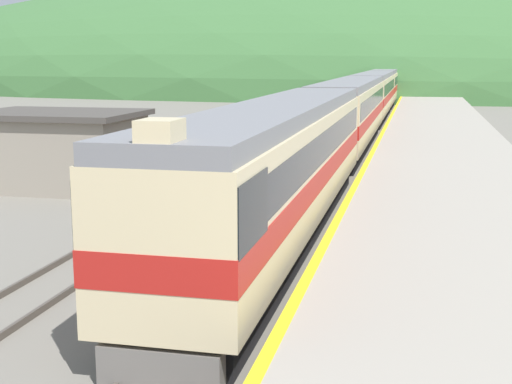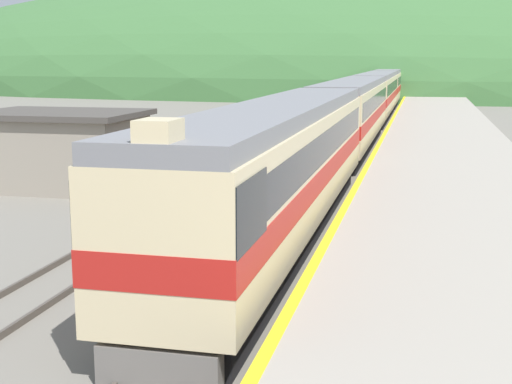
% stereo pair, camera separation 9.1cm
% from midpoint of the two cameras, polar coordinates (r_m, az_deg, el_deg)
% --- Properties ---
extents(track_main, '(1.52, 180.00, 0.16)m').
position_cam_midpoint_polar(track_main, '(67.15, 9.66, 5.83)').
color(track_main, '#4C443D').
rests_on(track_main, ground).
extents(track_siding, '(1.52, 180.00, 0.16)m').
position_cam_midpoint_polar(track_siding, '(67.59, 5.71, 5.96)').
color(track_siding, '#4C443D').
rests_on(track_siding, ground).
extents(platform, '(7.17, 140.00, 1.05)m').
position_cam_midpoint_polar(platform, '(47.08, 14.69, 4.16)').
color(platform, '#9E9689').
rests_on(platform, ground).
extents(distant_hills, '(221.89, 99.85, 43.10)m').
position_cam_midpoint_polar(distant_hills, '(137.11, 11.57, 8.14)').
color(distant_hills, '#3D6B38').
rests_on(distant_hills, ground).
extents(station_shed, '(7.05, 5.28, 3.32)m').
position_cam_midpoint_polar(station_shed, '(32.16, -15.33, 3.33)').
color(station_shed, gray).
rests_on(station_shed, ground).
extents(express_train_lead_car, '(2.85, 21.89, 4.61)m').
position_cam_midpoint_polar(express_train_lead_car, '(21.83, 2.08, 2.07)').
color(express_train_lead_car, black).
rests_on(express_train_lead_car, ground).
extents(carriage_second, '(2.84, 21.59, 4.25)m').
position_cam_midpoint_polar(carriage_second, '(44.35, 7.84, 6.35)').
color(carriage_second, black).
rests_on(carriage_second, ground).
extents(carriage_third, '(2.84, 21.59, 4.25)m').
position_cam_midpoint_polar(carriage_third, '(66.71, 9.70, 7.72)').
color(carriage_third, black).
rests_on(carriage_third, ground).
extents(carriage_fourth, '(2.84, 21.59, 4.25)m').
position_cam_midpoint_polar(carriage_fourth, '(89.12, 10.64, 8.40)').
color(carriage_fourth, black).
rests_on(carriage_fourth, ground).
extents(carriage_fifth, '(2.84, 21.59, 4.25)m').
position_cam_midpoint_polar(carriage_fifth, '(111.56, 11.20, 8.81)').
color(carriage_fifth, black).
rests_on(carriage_fifth, ground).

